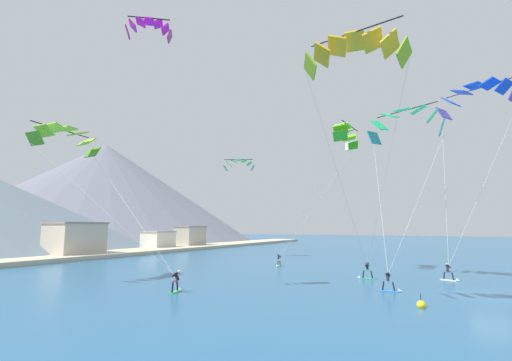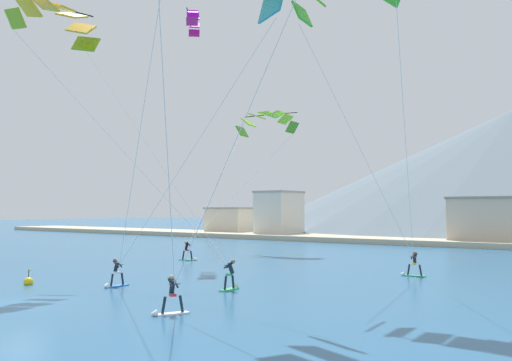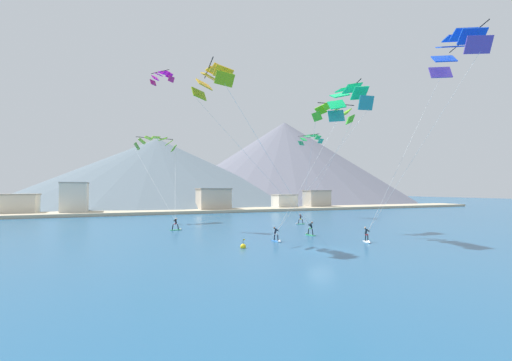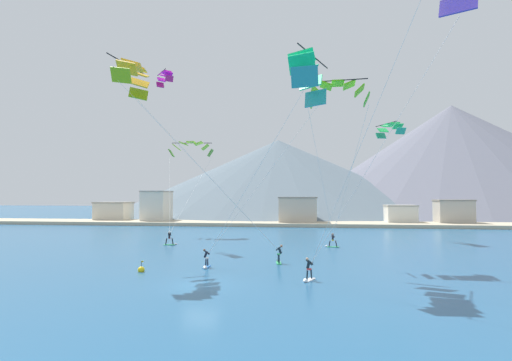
{
  "view_description": "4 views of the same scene",
  "coord_description": "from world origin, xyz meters",
  "px_view_note": "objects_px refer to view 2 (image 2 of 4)",
  "views": [
    {
      "loc": [
        -31.22,
        2.36,
        5.09
      ],
      "look_at": [
        0.37,
        19.79,
        10.04
      ],
      "focal_mm": 24.0,
      "sensor_mm": 36.0,
      "label": 1
    },
    {
      "loc": [
        25.16,
        -14.86,
        4.49
      ],
      "look_at": [
        -0.7,
        19.23,
        6.62
      ],
      "focal_mm": 40.0,
      "sensor_mm": 36.0,
      "label": 2
    },
    {
      "loc": [
        -17.77,
        -27.4,
        5.79
      ],
      "look_at": [
        -0.38,
        14.82,
        6.92
      ],
      "focal_mm": 24.0,
      "sensor_mm": 36.0,
      "label": 3
    },
    {
      "loc": [
        7.42,
        -27.53,
        6.3
      ],
      "look_at": [
        2.32,
        12.35,
        7.79
      ],
      "focal_mm": 28.0,
      "sensor_mm": 36.0,
      "label": 4
    }
  ],
  "objects_px": {
    "kitesurfer_far_right": "(114,279)",
    "parafoil_kite_far_left": "(266,121)",
    "kitesurfer_near_lead": "(168,303)",
    "parafoil_kite_distant_low_drift": "(193,20)",
    "parafoil_kite_near_trail": "(57,19)",
    "kitesurfer_near_trail": "(232,280)",
    "race_marker_buoy": "(28,282)",
    "kitesurfer_mid_center": "(411,268)",
    "kitesurfer_far_left": "(189,254)"
  },
  "relations": [
    {
      "from": "kitesurfer_far_left",
      "to": "kitesurfer_near_trail",
      "type": "bearing_deg",
      "value": -38.85
    },
    {
      "from": "kitesurfer_near_trail",
      "to": "parafoil_kite_near_trail",
      "type": "height_order",
      "value": "parafoil_kite_near_trail"
    },
    {
      "from": "kitesurfer_mid_center",
      "to": "kitesurfer_near_trail",
      "type": "bearing_deg",
      "value": -114.25
    },
    {
      "from": "kitesurfer_mid_center",
      "to": "kitesurfer_far_right",
      "type": "xyz_separation_m",
      "value": [
        -11.63,
        -15.43,
        -0.04
      ]
    },
    {
      "from": "parafoil_kite_distant_low_drift",
      "to": "parafoil_kite_near_trail",
      "type": "bearing_deg",
      "value": -78.95
    },
    {
      "from": "kitesurfer_mid_center",
      "to": "kitesurfer_far_right",
      "type": "bearing_deg",
      "value": -126.99
    },
    {
      "from": "parafoil_kite_near_trail",
      "to": "parafoil_kite_far_left",
      "type": "bearing_deg",
      "value": 95.91
    },
    {
      "from": "parafoil_kite_near_trail",
      "to": "race_marker_buoy",
      "type": "bearing_deg",
      "value": -54.28
    },
    {
      "from": "kitesurfer_near_lead",
      "to": "kitesurfer_far_left",
      "type": "distance_m",
      "value": 25.72
    },
    {
      "from": "kitesurfer_near_trail",
      "to": "race_marker_buoy",
      "type": "height_order",
      "value": "kitesurfer_near_trail"
    },
    {
      "from": "kitesurfer_near_lead",
      "to": "parafoil_kite_near_trail",
      "type": "height_order",
      "value": "parafoil_kite_near_trail"
    },
    {
      "from": "parafoil_kite_far_left",
      "to": "kitesurfer_near_trail",
      "type": "bearing_deg",
      "value": -57.61
    },
    {
      "from": "kitesurfer_mid_center",
      "to": "parafoil_kite_far_left",
      "type": "relative_size",
      "value": 0.12
    },
    {
      "from": "parafoil_kite_far_left",
      "to": "race_marker_buoy",
      "type": "bearing_deg",
      "value": -80.7
    },
    {
      "from": "parafoil_kite_distant_low_drift",
      "to": "kitesurfer_far_right",
      "type": "bearing_deg",
      "value": -59.25
    },
    {
      "from": "kitesurfer_near_trail",
      "to": "race_marker_buoy",
      "type": "relative_size",
      "value": 1.76
    },
    {
      "from": "parafoil_kite_near_trail",
      "to": "race_marker_buoy",
      "type": "distance_m",
      "value": 17.51
    },
    {
      "from": "kitesurfer_near_trail",
      "to": "race_marker_buoy",
      "type": "bearing_deg",
      "value": -152.75
    },
    {
      "from": "kitesurfer_mid_center",
      "to": "parafoil_kite_near_trail",
      "type": "height_order",
      "value": "parafoil_kite_near_trail"
    },
    {
      "from": "parafoil_kite_far_left",
      "to": "race_marker_buoy",
      "type": "xyz_separation_m",
      "value": [
        5.07,
        -30.93,
        -13.9
      ]
    },
    {
      "from": "kitesurfer_near_lead",
      "to": "kitesurfer_far_left",
      "type": "bearing_deg",
      "value": 131.89
    },
    {
      "from": "kitesurfer_near_trail",
      "to": "parafoil_kite_distant_low_drift",
      "type": "height_order",
      "value": "parafoil_kite_distant_low_drift"
    },
    {
      "from": "kitesurfer_near_lead",
      "to": "parafoil_kite_far_left",
      "type": "bearing_deg",
      "value": 119.72
    },
    {
      "from": "kitesurfer_near_lead",
      "to": "kitesurfer_near_trail",
      "type": "height_order",
      "value": "kitesurfer_near_trail"
    },
    {
      "from": "kitesurfer_near_lead",
      "to": "kitesurfer_near_trail",
      "type": "xyz_separation_m",
      "value": [
        -2.65,
        7.45,
        0.04
      ]
    },
    {
      "from": "kitesurfer_far_right",
      "to": "race_marker_buoy",
      "type": "distance_m",
      "value": 5.42
    },
    {
      "from": "kitesurfer_near_trail",
      "to": "kitesurfer_far_right",
      "type": "relative_size",
      "value": 1.02
    },
    {
      "from": "kitesurfer_far_left",
      "to": "kitesurfer_mid_center",
      "type": "bearing_deg",
      "value": 1.44
    },
    {
      "from": "kitesurfer_far_right",
      "to": "parafoil_kite_distant_low_drift",
      "type": "xyz_separation_m",
      "value": [
        -10.27,
        17.27,
        21.84
      ]
    },
    {
      "from": "parafoil_kite_far_left",
      "to": "race_marker_buoy",
      "type": "relative_size",
      "value": 14.48
    },
    {
      "from": "kitesurfer_far_right",
      "to": "parafoil_kite_near_trail",
      "type": "distance_m",
      "value": 18.21
    },
    {
      "from": "kitesurfer_far_right",
      "to": "parafoil_kite_near_trail",
      "type": "relative_size",
      "value": 0.1
    },
    {
      "from": "kitesurfer_near_lead",
      "to": "kitesurfer_far_right",
      "type": "bearing_deg",
      "value": 154.34
    },
    {
      "from": "kitesurfer_far_left",
      "to": "parafoil_kite_far_left",
      "type": "height_order",
      "value": "parafoil_kite_far_left"
    },
    {
      "from": "kitesurfer_mid_center",
      "to": "parafoil_kite_distant_low_drift",
      "type": "distance_m",
      "value": 30.95
    },
    {
      "from": "kitesurfer_far_right",
      "to": "kitesurfer_near_trail",
      "type": "bearing_deg",
      "value": 27.8
    },
    {
      "from": "kitesurfer_far_left",
      "to": "parafoil_kite_distant_low_drift",
      "type": "bearing_deg",
      "value": 128.81
    },
    {
      "from": "kitesurfer_near_lead",
      "to": "kitesurfer_mid_center",
      "type": "relative_size",
      "value": 1.0
    },
    {
      "from": "kitesurfer_far_right",
      "to": "race_marker_buoy",
      "type": "relative_size",
      "value": 1.72
    },
    {
      "from": "kitesurfer_far_right",
      "to": "parafoil_kite_far_left",
      "type": "xyz_separation_m",
      "value": [
        -9.91,
        28.51,
        13.59
      ]
    },
    {
      "from": "parafoil_kite_distant_low_drift",
      "to": "kitesurfer_far_left",
      "type": "bearing_deg",
      "value": -51.19
    },
    {
      "from": "kitesurfer_near_lead",
      "to": "kitesurfer_mid_center",
      "type": "height_order",
      "value": "kitesurfer_mid_center"
    },
    {
      "from": "kitesurfer_far_right",
      "to": "parafoil_kite_far_left",
      "type": "relative_size",
      "value": 0.12
    },
    {
      "from": "kitesurfer_mid_center",
      "to": "kitesurfer_far_right",
      "type": "distance_m",
      "value": 19.32
    },
    {
      "from": "parafoil_kite_near_trail",
      "to": "parafoil_kite_far_left",
      "type": "relative_size",
      "value": 1.16
    },
    {
      "from": "kitesurfer_far_right",
      "to": "parafoil_kite_distant_low_drift",
      "type": "relative_size",
      "value": 0.48
    },
    {
      "from": "kitesurfer_mid_center",
      "to": "parafoil_kite_distant_low_drift",
      "type": "xyz_separation_m",
      "value": [
        -21.9,
        1.83,
        21.8
      ]
    },
    {
      "from": "kitesurfer_far_left",
      "to": "kitesurfer_far_right",
      "type": "xyz_separation_m",
      "value": [
        8.39,
        -14.93,
        -0.1
      ]
    },
    {
      "from": "kitesurfer_near_lead",
      "to": "parafoil_kite_distant_low_drift",
      "type": "xyz_separation_m",
      "value": [
        -19.05,
        21.48,
        21.81
      ]
    },
    {
      "from": "kitesurfer_near_trail",
      "to": "kitesurfer_far_left",
      "type": "distance_m",
      "value": 18.65
    }
  ]
}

